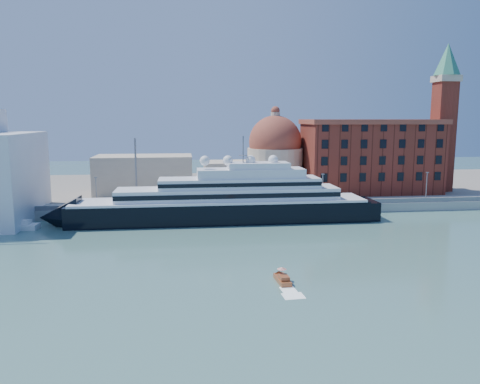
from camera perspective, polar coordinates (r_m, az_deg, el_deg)
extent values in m
plane|color=#3A655C|center=(95.19, -2.12, -6.62)|extent=(400.00, 400.00, 0.00)
cube|color=gray|center=(127.94, -3.40, -2.00)|extent=(180.00, 10.00, 2.50)
cube|color=slate|center=(168.35, -4.27, 0.56)|extent=(260.00, 72.00, 2.00)
cube|color=slate|center=(123.18, -3.28, -1.55)|extent=(180.00, 0.10, 1.20)
cube|color=black|center=(117.11, -2.38, -2.61)|extent=(73.75, 11.35, 6.15)
cone|color=black|center=(120.50, -21.11, -2.88)|extent=(9.46, 11.35, 11.35)
cube|color=black|center=(125.48, 14.66, -2.20)|extent=(5.67, 10.40, 5.67)
cube|color=white|center=(116.49, -2.39, -1.01)|extent=(71.86, 11.54, 0.57)
cube|color=white|center=(116.37, -1.47, -0.17)|extent=(54.84, 9.46, 2.84)
cube|color=black|center=(111.72, -1.24, -0.55)|extent=(54.84, 0.15, 1.13)
cube|color=white|center=(116.27, -0.09, 1.15)|extent=(39.71, 8.51, 2.46)
cube|color=white|center=(116.35, 1.30, 2.32)|extent=(26.47, 7.56, 2.27)
cube|color=white|center=(116.43, 2.23, 3.26)|extent=(15.13, 6.62, 1.51)
cylinder|color=slate|center=(115.56, 0.38, 5.20)|extent=(0.28, 0.28, 6.62)
sphere|color=white|center=(114.95, -4.31, 3.83)|extent=(2.46, 2.46, 2.46)
sphere|color=white|center=(115.34, -1.49, 3.87)|extent=(2.46, 2.46, 2.46)
sphere|color=white|center=(116.02, 1.31, 3.90)|extent=(2.46, 2.46, 2.46)
sphere|color=white|center=(116.96, 4.07, 3.92)|extent=(2.46, 2.46, 2.46)
cube|color=white|center=(121.00, -25.67, -3.88)|extent=(10.59, 4.45, 1.37)
cube|color=white|center=(120.07, -24.96, -3.38)|extent=(3.63, 2.48, 1.03)
cube|color=brown|center=(75.38, 5.19, -10.66)|extent=(2.02, 5.24, 0.86)
cube|color=brown|center=(74.36, 5.38, -10.35)|extent=(1.50, 2.22, 0.69)
cylinder|color=slate|center=(75.42, 5.11, -9.79)|extent=(0.05, 0.05, 1.37)
cone|color=red|center=(75.17, 5.12, -9.23)|extent=(1.54, 1.54, 0.34)
cube|color=maroon|center=(155.76, 15.63, 4.02)|extent=(42.00, 18.00, 22.00)
cube|color=brown|center=(155.25, 15.81, 8.25)|extent=(43.00, 19.00, 1.50)
cube|color=maroon|center=(166.06, 23.44, 6.15)|extent=(6.00, 6.00, 35.00)
cube|color=beige|center=(166.41, 23.85, 12.51)|extent=(7.00, 7.00, 2.00)
cone|color=#3D8769|center=(166.96, 23.98, 14.56)|extent=(8.40, 8.40, 10.00)
cylinder|color=beige|center=(153.17, 4.26, 2.74)|extent=(18.00, 18.00, 14.00)
sphere|color=brown|center=(152.46, 4.30, 6.10)|extent=(17.00, 17.00, 17.00)
cylinder|color=beige|center=(152.27, 4.33, 9.11)|extent=(3.00, 3.00, 3.00)
cube|color=beige|center=(149.35, -0.88, 1.83)|extent=(18.00, 14.00, 10.00)
cube|color=beige|center=(150.92, -11.60, 2.11)|extent=(30.00, 16.00, 12.00)
cylinder|color=slate|center=(125.87, -17.10, -0.14)|extent=(0.24, 0.24, 8.00)
cube|color=slate|center=(125.31, -17.19, 1.71)|extent=(0.80, 0.30, 0.25)
cylinder|color=slate|center=(124.08, -3.34, 0.12)|extent=(0.24, 0.24, 8.00)
cube|color=slate|center=(123.52, -3.36, 2.00)|extent=(0.80, 0.30, 0.25)
cylinder|color=slate|center=(129.42, 10.03, 0.36)|extent=(0.24, 0.24, 8.00)
cube|color=slate|center=(128.88, 10.08, 2.16)|extent=(0.80, 0.30, 0.25)
cylinder|color=slate|center=(141.08, 21.77, 0.56)|extent=(0.24, 0.24, 8.00)
cube|color=slate|center=(140.59, 21.87, 2.21)|extent=(0.80, 0.30, 0.25)
cylinder|color=slate|center=(125.78, -12.56, 2.34)|extent=(0.50, 0.50, 18.00)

